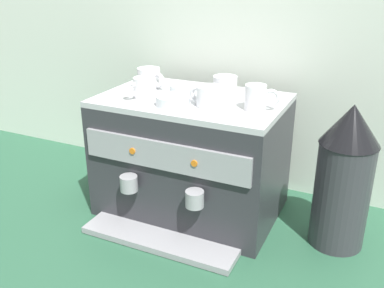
{
  "coord_description": "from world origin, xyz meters",
  "views": [
    {
      "loc": [
        0.58,
        -1.24,
        0.82
      ],
      "look_at": [
        0.0,
        0.0,
        0.25
      ],
      "focal_mm": 40.71,
      "sensor_mm": 36.0,
      "label": 1
    }
  ],
  "objects_px": {
    "ceramic_cup_4": "(209,96)",
    "coffee_grinder": "(344,177)",
    "ceramic_cup_1": "(150,78)",
    "ceramic_cup_3": "(143,88)",
    "milk_pitcher": "(100,170)",
    "ceramic_cup_2": "(257,98)",
    "ceramic_bowl_0": "(183,89)",
    "espresso_machine": "(191,156)",
    "ceramic_cup_0": "(226,86)",
    "ceramic_bowl_1": "(173,101)"
  },
  "relations": [
    {
      "from": "ceramic_bowl_1",
      "to": "coffee_grinder",
      "type": "xyz_separation_m",
      "value": [
        0.52,
        0.1,
        -0.2
      ]
    },
    {
      "from": "ceramic_cup_4",
      "to": "ceramic_cup_0",
      "type": "bearing_deg",
      "value": 87.28
    },
    {
      "from": "ceramic_bowl_0",
      "to": "ceramic_bowl_1",
      "type": "relative_size",
      "value": 0.85
    },
    {
      "from": "milk_pitcher",
      "to": "ceramic_cup_3",
      "type": "bearing_deg",
      "value": -17.9
    },
    {
      "from": "ceramic_cup_1",
      "to": "ceramic_cup_3",
      "type": "bearing_deg",
      "value": -69.48
    },
    {
      "from": "ceramic_cup_2",
      "to": "ceramic_cup_4",
      "type": "relative_size",
      "value": 0.86
    },
    {
      "from": "ceramic_cup_2",
      "to": "milk_pitcher",
      "type": "xyz_separation_m",
      "value": [
        -0.64,
        0.06,
        -0.4
      ]
    },
    {
      "from": "ceramic_cup_2",
      "to": "ceramic_bowl_0",
      "type": "height_order",
      "value": "ceramic_cup_2"
    },
    {
      "from": "ceramic_bowl_1",
      "to": "milk_pitcher",
      "type": "relative_size",
      "value": 0.95
    },
    {
      "from": "ceramic_cup_3",
      "to": "milk_pitcher",
      "type": "height_order",
      "value": "ceramic_cup_3"
    },
    {
      "from": "coffee_grinder",
      "to": "ceramic_cup_2",
      "type": "bearing_deg",
      "value": -173.04
    },
    {
      "from": "ceramic_cup_0",
      "to": "coffee_grinder",
      "type": "distance_m",
      "value": 0.47
    },
    {
      "from": "ceramic_cup_4",
      "to": "coffee_grinder",
      "type": "xyz_separation_m",
      "value": [
        0.42,
        0.06,
        -0.21
      ]
    },
    {
      "from": "coffee_grinder",
      "to": "ceramic_cup_4",
      "type": "bearing_deg",
      "value": -172.14
    },
    {
      "from": "ceramic_cup_3",
      "to": "ceramic_cup_4",
      "type": "bearing_deg",
      "value": 1.92
    },
    {
      "from": "coffee_grinder",
      "to": "milk_pitcher",
      "type": "bearing_deg",
      "value": 178.61
    },
    {
      "from": "espresso_machine",
      "to": "ceramic_cup_1",
      "type": "distance_m",
      "value": 0.31
    },
    {
      "from": "ceramic_cup_0",
      "to": "ceramic_cup_1",
      "type": "bearing_deg",
      "value": -177.67
    },
    {
      "from": "ceramic_cup_0",
      "to": "ceramic_cup_4",
      "type": "relative_size",
      "value": 0.99
    },
    {
      "from": "ceramic_cup_4",
      "to": "ceramic_cup_1",
      "type": "bearing_deg",
      "value": 157.44
    },
    {
      "from": "ceramic_bowl_0",
      "to": "coffee_grinder",
      "type": "bearing_deg",
      "value": -3.41
    },
    {
      "from": "ceramic_cup_4",
      "to": "ceramic_bowl_1",
      "type": "xyz_separation_m",
      "value": [
        -0.1,
        -0.04,
        -0.02
      ]
    },
    {
      "from": "ceramic_cup_4",
      "to": "milk_pitcher",
      "type": "xyz_separation_m",
      "value": [
        -0.5,
        0.08,
        -0.39
      ]
    },
    {
      "from": "ceramic_bowl_1",
      "to": "ceramic_cup_0",
      "type": "bearing_deg",
      "value": 56.47
    },
    {
      "from": "ceramic_cup_0",
      "to": "ceramic_cup_1",
      "type": "xyz_separation_m",
      "value": [
        -0.28,
        -0.01,
        0.0
      ]
    },
    {
      "from": "ceramic_cup_1",
      "to": "milk_pitcher",
      "type": "relative_size",
      "value": 1.03
    },
    {
      "from": "espresso_machine",
      "to": "ceramic_cup_0",
      "type": "bearing_deg",
      "value": 36.78
    },
    {
      "from": "ceramic_cup_4",
      "to": "espresso_machine",
      "type": "bearing_deg",
      "value": 146.4
    },
    {
      "from": "ceramic_cup_2",
      "to": "milk_pitcher",
      "type": "bearing_deg",
      "value": 175.08
    },
    {
      "from": "ceramic_bowl_0",
      "to": "ceramic_bowl_1",
      "type": "distance_m",
      "value": 0.13
    },
    {
      "from": "espresso_machine",
      "to": "ceramic_cup_4",
      "type": "height_order",
      "value": "ceramic_cup_4"
    },
    {
      "from": "ceramic_bowl_1",
      "to": "milk_pitcher",
      "type": "height_order",
      "value": "ceramic_bowl_1"
    },
    {
      "from": "ceramic_cup_1",
      "to": "espresso_machine",
      "type": "bearing_deg",
      "value": -16.82
    },
    {
      "from": "ceramic_cup_3",
      "to": "milk_pitcher",
      "type": "relative_size",
      "value": 0.86
    },
    {
      "from": "espresso_machine",
      "to": "coffee_grinder",
      "type": "height_order",
      "value": "coffee_grinder"
    },
    {
      "from": "ceramic_cup_2",
      "to": "ceramic_cup_3",
      "type": "distance_m",
      "value": 0.38
    },
    {
      "from": "espresso_machine",
      "to": "ceramic_bowl_0",
      "type": "distance_m",
      "value": 0.23
    },
    {
      "from": "ceramic_cup_1",
      "to": "coffee_grinder",
      "type": "distance_m",
      "value": 0.73
    },
    {
      "from": "ceramic_cup_1",
      "to": "ceramic_bowl_1",
      "type": "height_order",
      "value": "ceramic_cup_1"
    },
    {
      "from": "ceramic_cup_2",
      "to": "ceramic_bowl_0",
      "type": "distance_m",
      "value": 0.28
    },
    {
      "from": "espresso_machine",
      "to": "milk_pitcher",
      "type": "bearing_deg",
      "value": 176.87
    },
    {
      "from": "ceramic_cup_2",
      "to": "coffee_grinder",
      "type": "xyz_separation_m",
      "value": [
        0.27,
        0.03,
        -0.22
      ]
    },
    {
      "from": "ceramic_bowl_0",
      "to": "milk_pitcher",
      "type": "bearing_deg",
      "value": -178.38
    },
    {
      "from": "ceramic_bowl_1",
      "to": "coffee_grinder",
      "type": "relative_size",
      "value": 0.23
    },
    {
      "from": "ceramic_cup_1",
      "to": "ceramic_cup_3",
      "type": "height_order",
      "value": "ceramic_cup_1"
    },
    {
      "from": "ceramic_bowl_1",
      "to": "ceramic_bowl_0",
      "type": "bearing_deg",
      "value": 102.39
    },
    {
      "from": "ceramic_bowl_0",
      "to": "milk_pitcher",
      "type": "relative_size",
      "value": 0.8
    },
    {
      "from": "ceramic_cup_2",
      "to": "ceramic_bowl_0",
      "type": "xyz_separation_m",
      "value": [
        -0.28,
        0.07,
        -0.02
      ]
    },
    {
      "from": "ceramic_cup_0",
      "to": "ceramic_bowl_1",
      "type": "relative_size",
      "value": 1.09
    },
    {
      "from": "ceramic_cup_4",
      "to": "ceramic_bowl_0",
      "type": "distance_m",
      "value": 0.16
    }
  ]
}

